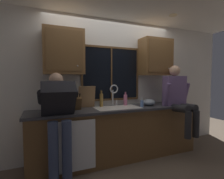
{
  "coord_description": "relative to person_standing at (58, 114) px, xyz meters",
  "views": [
    {
      "loc": [
        -1.27,
        -3.03,
        1.43
      ],
      "look_at": [
        -0.14,
        -0.3,
        1.24
      ],
      "focal_mm": 27.42,
      "sensor_mm": 36.0,
      "label": 1
    }
  ],
  "objects": [
    {
      "name": "back_wall",
      "position": [
        1.06,
        0.65,
        0.33
      ],
      "size": [
        5.41,
        0.12,
        2.55
      ],
      "primitive_type": "cube",
      "color": "silver",
      "rests_on": "floor"
    },
    {
      "name": "ceiling_downlight_right",
      "position": [
        1.96,
        -0.01,
        1.6
      ],
      "size": [
        0.14,
        0.14,
        0.01
      ],
      "primitive_type": "cylinder",
      "color": "#FFEAB2"
    },
    {
      "name": "window_glass",
      "position": [
        1.03,
        0.59,
        0.58
      ],
      "size": [
        1.1,
        0.02,
        0.95
      ],
      "primitive_type": "cube",
      "color": "black"
    },
    {
      "name": "window_frame_top",
      "position": [
        1.03,
        0.58,
        1.07
      ],
      "size": [
        1.17,
        0.02,
        0.04
      ],
      "primitive_type": "cube",
      "color": "brown"
    },
    {
      "name": "window_frame_bottom",
      "position": [
        1.03,
        0.58,
        0.09
      ],
      "size": [
        1.17,
        0.02,
        0.04
      ],
      "primitive_type": "cube",
      "color": "brown"
    },
    {
      "name": "window_frame_left",
      "position": [
        0.46,
        0.58,
        0.58
      ],
      "size": [
        0.03,
        0.02,
        0.95
      ],
      "primitive_type": "cube",
      "color": "brown"
    },
    {
      "name": "window_frame_right",
      "position": [
        1.6,
        0.58,
        0.58
      ],
      "size": [
        0.03,
        0.02,
        0.95
      ],
      "primitive_type": "cube",
      "color": "brown"
    },
    {
      "name": "window_mullion_center",
      "position": [
        1.03,
        0.57,
        0.58
      ],
      "size": [
        0.02,
        0.02,
        0.95
      ],
      "primitive_type": "cube",
      "color": "brown"
    },
    {
      "name": "lower_cabinet_run",
      "position": [
        1.06,
        0.3,
        -0.51
      ],
      "size": [
        3.01,
        0.58,
        0.88
      ],
      "primitive_type": "cube",
      "color": "brown",
      "rests_on": "floor"
    },
    {
      "name": "countertop",
      "position": [
        1.06,
        0.28,
        -0.05
      ],
      "size": [
        3.07,
        0.62,
        0.04
      ],
      "primitive_type": "cube",
      "color": "#38383D",
      "rests_on": "lower_cabinet_run"
    },
    {
      "name": "dishwasher_front",
      "position": [
        0.22,
        -0.01,
        -0.49
      ],
      "size": [
        0.6,
        0.02,
        0.74
      ],
      "primitive_type": "cube",
      "color": "white"
    },
    {
      "name": "upper_cabinet_left",
      "position": [
        0.13,
        0.42,
        0.91
      ],
      "size": [
        0.63,
        0.36,
        0.72
      ],
      "color": "brown"
    },
    {
      "name": "upper_cabinet_right",
      "position": [
        1.93,
        0.42,
        0.91
      ],
      "size": [
        0.63,
        0.36,
        0.72
      ],
      "color": "brown"
    },
    {
      "name": "sink",
      "position": [
        1.03,
        0.29,
        -0.12
      ],
      "size": [
        0.8,
        0.46,
        0.21
      ],
      "color": "white",
      "rests_on": "lower_cabinet_run"
    },
    {
      "name": "faucet",
      "position": [
        1.04,
        0.47,
        0.23
      ],
      "size": [
        0.18,
        0.09,
        0.4
      ],
      "color": "silver",
      "rests_on": "countertop"
    },
    {
      "name": "person_standing",
      "position": [
        0.0,
        0.0,
        0.0
      ],
      "size": [
        0.53,
        0.71,
        1.52
      ],
      "color": "#384260",
      "rests_on": "floor"
    },
    {
      "name": "person_sitting_on_counter",
      "position": [
        2.15,
        0.02,
        0.16
      ],
      "size": [
        0.54,
        0.62,
        1.26
      ],
      "color": "#262628",
      "rests_on": "countertop"
    },
    {
      "name": "knife_block",
      "position": [
        0.33,
        0.35,
        0.08
      ],
      "size": [
        0.12,
        0.18,
        0.32
      ],
      "color": "brown",
      "rests_on": "countertop"
    },
    {
      "name": "cutting_board",
      "position": [
        0.53,
        0.5,
        0.16
      ],
      "size": [
        0.29,
        0.1,
        0.38
      ],
      "primitive_type": "cube",
      "rotation": [
        0.21,
        0.0,
        0.0
      ],
      "color": "#997047",
      "rests_on": "countertop"
    },
    {
      "name": "mixing_bowl",
      "position": [
        1.69,
        0.3,
        0.03
      ],
      "size": [
        0.25,
        0.25,
        0.12
      ],
      "primitive_type": "ellipsoid",
      "color": "#8C99A8",
      "rests_on": "countertop"
    },
    {
      "name": "soap_dispenser",
      "position": [
        1.45,
        0.17,
        0.04
      ],
      "size": [
        0.06,
        0.07,
        0.17
      ],
      "color": "#668CCC",
      "rests_on": "countertop"
    },
    {
      "name": "bottle_green_glass",
      "position": [
        0.79,
        0.48,
        0.1
      ],
      "size": [
        0.06,
        0.06,
        0.31
      ],
      "color": "olive",
      "rests_on": "countertop"
    },
    {
      "name": "bottle_tall_clear",
      "position": [
        1.27,
        0.47,
        0.08
      ],
      "size": [
        0.07,
        0.07,
        0.27
      ],
      "color": "pink",
      "rests_on": "countertop"
    }
  ]
}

